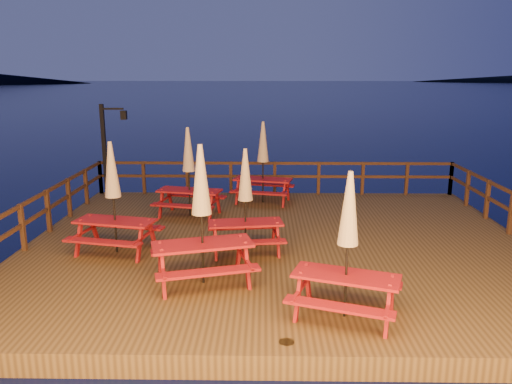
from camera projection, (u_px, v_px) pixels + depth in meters
ground at (278, 257)px, 12.13m from camera, size 500.00×500.00×0.00m
deck at (278, 249)px, 12.09m from camera, size 12.00×10.00×0.40m
deck_piles at (278, 269)px, 12.20m from camera, size 11.44×9.44×1.40m
railing at (277, 194)px, 13.59m from camera, size 11.80×9.75×1.10m
lamp_post at (109, 142)px, 16.13m from camera, size 0.85×0.18×3.00m
picnic_table_0 at (263, 161)px, 15.39m from camera, size 2.05×1.81×2.53m
picnic_table_1 at (348, 243)px, 8.06m from camera, size 2.11×1.92×2.48m
picnic_table_2 at (113, 196)px, 11.03m from camera, size 2.04×1.79×2.53m
picnic_table_3 at (189, 171)px, 13.91m from camera, size 2.03×1.79×2.52m
picnic_table_4 at (202, 213)px, 9.36m from camera, size 2.25×2.02×2.71m
picnic_table_5 at (245, 199)px, 11.07m from camera, size 1.83×1.58×2.37m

